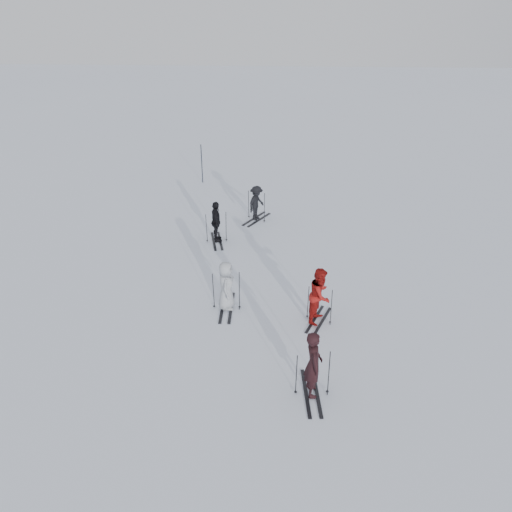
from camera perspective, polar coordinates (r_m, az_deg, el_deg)
The scene contains 12 objects.
ground at distance 16.54m, azimuth -0.21°, elevation -4.68°, with size 120.00×120.00×0.00m, color silver.
skier_near_dark at distance 12.44m, azimuth 6.56°, elevation -12.26°, with size 0.66×0.43×1.82m, color black.
skier_red at distance 15.05m, azimuth 7.34°, elevation -4.55°, with size 0.86×0.67×1.77m, color maroon.
skier_grey at distance 15.58m, azimuth -3.42°, elevation -3.47°, with size 0.79×0.51×1.61m, color #A3A7AC.
skier_uphill_left at distance 19.91m, azimuth -4.58°, elevation 3.85°, with size 0.98×0.41×1.67m, color black.
skier_uphill_far at distance 21.91m, azimuth 0.05°, elevation 6.02°, with size 0.99×0.57×1.53m, color black.
skis_near_dark at distance 12.60m, azimuth 6.49°, elevation -13.15°, with size 0.94×1.78×1.30m, color black, non-canonical shape.
skis_red at distance 15.20m, azimuth 7.28°, elevation -5.47°, with size 0.87×1.64×1.19m, color black, non-canonical shape.
skis_grey at distance 15.65m, azimuth -3.41°, elevation -3.91°, with size 0.97×1.83×1.33m, color black, non-canonical shape.
skis_uphill_left at distance 19.99m, azimuth -4.56°, elevation 3.33°, with size 0.93×1.75×1.27m, color black, non-canonical shape.
skis_uphill_far at distance 21.94m, azimuth 0.05°, elevation 5.80°, with size 0.98×1.85×1.35m, color black, non-canonical shape.
piste_marker at distance 26.65m, azimuth -6.22°, elevation 10.43°, with size 0.04×0.04×2.03m, color black.
Camera 1 is at (0.90, -13.94, 8.86)m, focal length 35.00 mm.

